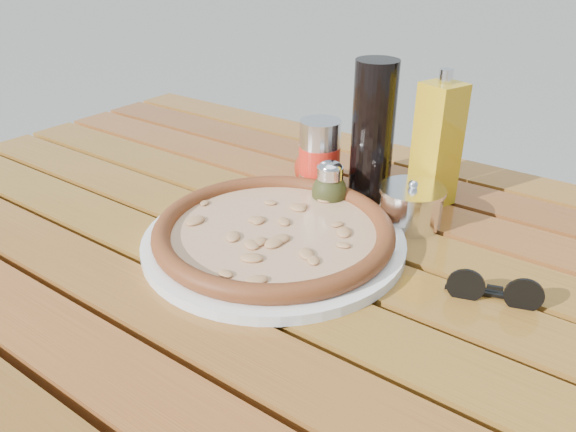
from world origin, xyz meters
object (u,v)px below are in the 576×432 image
Objects in this scene: pizza at (274,230)px; sunglasses at (494,291)px; table at (280,285)px; oregano_shaker at (329,187)px; plate at (274,240)px; dark_bottle at (373,132)px; parmesan_tin at (411,206)px; olive_oil_cruet at (437,144)px; soda_can at (319,157)px; pepper_shaker at (310,164)px.

sunglasses is (0.29, 0.05, -0.01)m from pizza.
table is 0.17m from oregano_shaker.
pizza is at bearing 90.00° from plate.
dark_bottle reaches higher than oregano_shaker.
parmesan_tin is (0.12, 0.17, 0.02)m from plate.
plate is 1.71× the size of olive_oil_cruet.
pizza is at bearing 170.71° from sunglasses.
table is 11.67× the size of soda_can.
olive_oil_cruet is (0.12, 0.26, 0.09)m from plate.
parmesan_tin reaches higher than pizza.
olive_oil_cruet reaches higher than oregano_shaker.
plate is at bearing 170.71° from sunglasses.
plate is 0.94× the size of pizza.
oregano_shaker is 0.13m from parmesan_tin.
pizza is 0.21m from pepper_shaker.
olive_oil_cruet is at bearing 94.13° from parmesan_tin.
pepper_shaker is 0.39× the size of olive_oil_cruet.
table is at bearing -92.18° from oregano_shaker.
oregano_shaker is at bearing 88.47° from pizza.
plate is at bearing -91.53° from oregano_shaker.
pepper_shaker reaches higher than pizza.
pizza is 3.20× the size of soda_can.
pepper_shaker is (-0.07, 0.20, 0.03)m from plate.
sunglasses is at bearing -51.32° from olive_oil_cruet.
olive_oil_cruet is (0.12, 0.26, 0.07)m from pizza.
plate is (0.00, -0.01, 0.08)m from table.
plate is 0.20m from soda_can.
plate is 0.29m from sunglasses.
plate is at bearing -98.03° from dark_bottle.
oregano_shaker is (0.08, -0.06, 0.00)m from pepper_shaker.
dark_bottle reaches higher than soda_can.
sunglasses is at bearing -22.84° from soda_can.
oregano_shaker is 0.37× the size of dark_bottle.
pepper_shaker is 0.68× the size of soda_can.
soda_can is 0.19m from olive_oil_cruet.
olive_oil_cruet is at bearing 26.38° from dark_bottle.
olive_oil_cruet is at bearing 22.60° from soda_can.
soda_can is 0.37m from sunglasses.
table is 6.67× the size of olive_oil_cruet.
olive_oil_cruet is at bearing 65.31° from pizza.
pizza is at bearing -114.69° from olive_oil_cruet.
pepper_shaker is at bearing 158.74° from soda_can.
oregano_shaker is at bearing -133.25° from olive_oil_cruet.
pepper_shaker is 0.68× the size of parmesan_tin.
oregano_shaker reaches higher than parmesan_tin.
soda_can is at bearing 105.60° from table.
plate is 3.00× the size of soda_can.
olive_oil_cruet is at bearing 17.62° from pepper_shaker.
olive_oil_cruet is at bearing 65.31° from plate.
pepper_shaker reaches higher than sunglasses.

